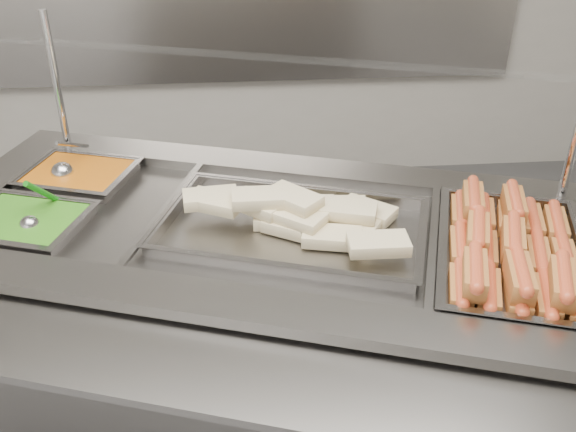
{
  "coord_description": "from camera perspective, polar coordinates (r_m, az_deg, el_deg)",
  "views": [
    {
      "loc": [
        -0.04,
        -1.01,
        1.77
      ],
      "look_at": [
        0.09,
        0.43,
        0.91
      ],
      "focal_mm": 40.0,
      "sensor_mm": 36.0,
      "label": 1
    }
  ],
  "objects": [
    {
      "name": "sneeze_guard",
      "position": [
        1.75,
        0.02,
        13.4
      ],
      "size": [
        1.64,
        0.78,
        0.44
      ],
      "color": "silver",
      "rests_on": "steam_counter"
    },
    {
      "name": "tray_rail",
      "position": [
        1.35,
        -7.13,
        -13.14
      ],
      "size": [
        1.77,
        0.88,
        0.05
      ],
      "color": "gray",
      "rests_on": "steam_counter"
    },
    {
      "name": "serving_spoon",
      "position": [
        1.82,
        -21.78,
        -0.27
      ],
      "size": [
        0.08,
        0.17,
        0.15
      ],
      "color": "silver",
      "rests_on": "pan_peas"
    },
    {
      "name": "pan_beans",
      "position": [
        2.07,
        -17.99,
        2.7
      ],
      "size": [
        0.36,
        0.32,
        0.1
      ],
      "color": "gray",
      "rests_on": "steam_counter"
    },
    {
      "name": "steam_counter",
      "position": [
        1.97,
        -1.43,
        -11.64
      ],
      "size": [
        2.03,
        1.36,
        0.89
      ],
      "color": "slate",
      "rests_on": "ground"
    },
    {
      "name": "tortilla_wraps",
      "position": [
        1.71,
        1.5,
        0.24
      ],
      "size": [
        0.59,
        0.35,
        0.1
      ],
      "color": "#D1C08C",
      "rests_on": "pan_wraps"
    },
    {
      "name": "pan_peas",
      "position": [
        1.86,
        -22.18,
        -1.38
      ],
      "size": [
        0.36,
        0.32,
        0.1
      ],
      "color": "gray",
      "rests_on": "steam_counter"
    },
    {
      "name": "ladle",
      "position": [
        2.06,
        -19.34,
        3.78
      ],
      "size": [
        0.09,
        0.19,
        0.14
      ],
      "color": "silver",
      "rests_on": "pan_beans"
    },
    {
      "name": "pan_wraps",
      "position": [
        1.7,
        0.32,
        -1.44
      ],
      "size": [
        0.76,
        0.58,
        0.07
      ],
      "color": "gray",
      "rests_on": "steam_counter"
    },
    {
      "name": "hotdogs_in_buns",
      "position": [
        1.67,
        19.09,
        -2.87
      ],
      "size": [
        0.44,
        0.57,
        0.12
      ],
      "color": "brown",
      "rests_on": "pan_hotdogs"
    },
    {
      "name": "pan_hotdogs",
      "position": [
        1.7,
        19.11,
        -4.06
      ],
      "size": [
        0.49,
        0.62,
        0.1
      ],
      "color": "gray",
      "rests_on": "steam_counter"
    }
  ]
}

